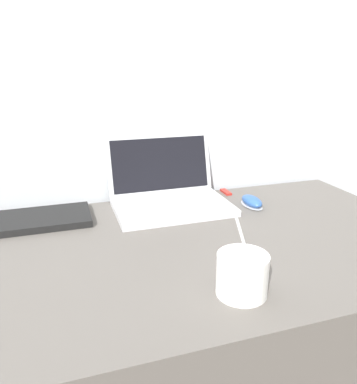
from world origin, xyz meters
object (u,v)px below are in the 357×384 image
Objects in this scene: computer_mouse at (252,202)px; usb_stick at (226,192)px; external_keyboard at (20,221)px; drink_cup at (242,274)px; laptop at (168,191)px.

computer_mouse reaches higher than usb_stick.
usb_stick is at bearing 6.43° from external_keyboard.
drink_cup is at bearing -112.08° from usb_stick.
usb_stick is (0.24, 0.58, -0.04)m from drink_cup.
external_keyboard is (-0.44, 0.50, -0.03)m from drink_cup.
laptop reaches higher than drink_cup.
external_keyboard is 6.56× the size of usb_stick.
computer_mouse is (0.26, 0.44, -0.03)m from drink_cup.
drink_cup is 0.51m from computer_mouse.
computer_mouse is (0.26, -0.09, -0.03)m from laptop.
drink_cup is 1.66× the size of computer_mouse.
laptop is 0.53m from drink_cup.
computer_mouse is at bearing -5.47° from external_keyboard.
external_keyboard is 0.68m from usb_stick.
external_keyboard is (-0.71, 0.07, -0.00)m from computer_mouse.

